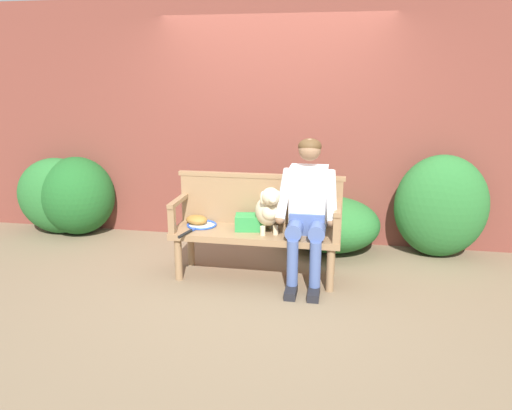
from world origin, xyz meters
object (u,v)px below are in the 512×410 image
object	(u,v)px
sports_bag	(250,222)
dog_on_bench	(268,209)
tennis_racket	(200,226)
baseball_glove	(197,220)
garden_bench	(256,237)
person_seated	(308,206)

from	to	relation	value
sports_bag	dog_on_bench	bearing A→B (deg)	-23.22
tennis_racket	baseball_glove	distance (m)	0.09
tennis_racket	baseball_glove	world-z (taller)	baseball_glove
garden_bench	tennis_racket	size ratio (longest dim) A/B	2.71
garden_bench	baseball_glove	size ratio (longest dim) A/B	7.15
tennis_racket	person_seated	bearing A→B (deg)	-2.41
baseball_glove	sports_bag	xyz separation A→B (m)	(0.55, -0.06, 0.03)
baseball_glove	sports_bag	size ratio (longest dim) A/B	0.79
garden_bench	person_seated	size ratio (longest dim) A/B	1.18
garden_bench	sports_bag	world-z (taller)	sports_bag
tennis_racket	garden_bench	bearing A→B (deg)	-3.06
tennis_racket	baseball_glove	bearing A→B (deg)	130.72
tennis_racket	sports_bag	bearing A→B (deg)	0.32
baseball_glove	sports_bag	world-z (taller)	sports_bag
person_seated	dog_on_bench	world-z (taller)	person_seated
tennis_racket	sports_bag	distance (m)	0.49
baseball_glove	sports_bag	distance (m)	0.55
person_seated	sports_bag	size ratio (longest dim) A/B	4.77
dog_on_bench	baseball_glove	distance (m)	0.76
person_seated	baseball_glove	world-z (taller)	person_seated
dog_on_bench	tennis_racket	bearing A→B (deg)	173.67
garden_bench	dog_on_bench	world-z (taller)	dog_on_bench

